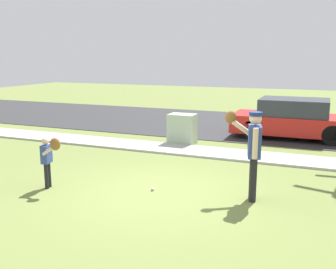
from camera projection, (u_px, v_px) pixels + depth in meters
The scene contains 8 objects.
ground_plane at pixel (206, 154), 11.10m from camera, with size 48.00×48.00×0.00m, color olive.
sidewalk_strip at pixel (207, 152), 11.18m from camera, with size 36.00×1.20×0.06m, color #B2B2AD.
road_surface at pixel (243, 125), 15.72m from camera, with size 36.00×6.80×0.02m, color #2D2D30.
person_adult at pixel (252, 146), 7.35m from camera, with size 0.78×0.60×1.72m.
person_child at pixel (49, 155), 8.05m from camera, with size 0.54×0.38×1.12m.
baseball at pixel (153, 189), 8.05m from camera, with size 0.07×0.07×0.07m, color white.
utility_cabinet at pixel (182, 129), 12.27m from camera, with size 0.83×0.60×0.96m, color #9EB293.
parked_hatchback_red at pixel (293, 119), 13.08m from camera, with size 4.00×1.75×1.33m.
Camera 1 is at (3.07, -6.88, 2.73)m, focal length 41.56 mm.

